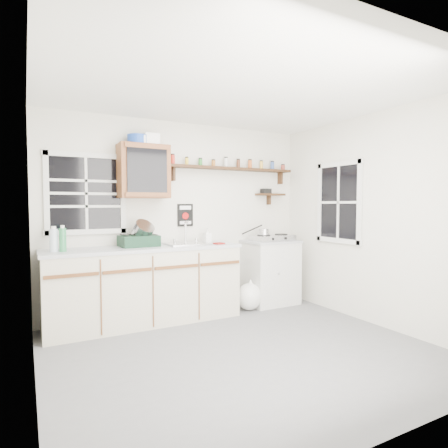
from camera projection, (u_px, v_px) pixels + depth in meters
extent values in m
cube|color=#59595B|center=(243.00, 352.00, 3.64)|extent=(3.60, 3.20, 0.02)
cube|color=white|center=(244.00, 89.00, 3.51)|extent=(3.60, 3.20, 0.02)
cube|color=beige|center=(30.00, 228.00, 2.72)|extent=(0.02, 3.20, 2.50)
cube|color=beige|center=(374.00, 219.00, 4.42)|extent=(0.02, 3.20, 2.50)
cube|color=beige|center=(181.00, 217.00, 4.99)|extent=(3.60, 0.02, 2.50)
cube|color=beige|center=(387.00, 234.00, 2.15)|extent=(3.60, 0.02, 2.50)
cube|color=#BFB59F|center=(145.00, 286.00, 4.49)|extent=(2.27, 0.60, 0.88)
cube|color=gray|center=(145.00, 248.00, 4.46)|extent=(2.31, 0.62, 0.04)
cube|color=brown|center=(72.00, 276.00, 3.80)|extent=(0.53, 0.02, 0.03)
cube|color=brown|center=(128.00, 271.00, 4.06)|extent=(0.53, 0.02, 0.03)
cube|color=brown|center=(177.00, 267.00, 4.33)|extent=(0.53, 0.02, 0.03)
cube|color=brown|center=(220.00, 263.00, 4.60)|extent=(0.53, 0.02, 0.03)
cube|color=beige|center=(270.00, 273.00, 5.37)|extent=(0.70, 0.55, 0.88)
cube|color=gray|center=(270.00, 241.00, 5.35)|extent=(0.73, 0.57, 0.03)
cube|color=#B9B8BD|center=(187.00, 244.00, 4.71)|extent=(0.52, 0.44, 0.03)
cylinder|color=#B9B8BD|center=(185.00, 232.00, 4.87)|extent=(0.02, 0.02, 0.28)
cylinder|color=#B9B8BD|center=(187.00, 223.00, 4.81)|extent=(0.02, 0.14, 0.02)
cube|color=brown|center=(144.00, 171.00, 4.56)|extent=(0.60, 0.30, 0.65)
cube|color=black|center=(147.00, 170.00, 4.42)|extent=(0.48, 0.02, 0.52)
cylinder|color=#183C9D|center=(137.00, 140.00, 4.51)|extent=(0.24, 0.24, 0.11)
cube|color=white|center=(151.00, 139.00, 4.59)|extent=(0.18, 0.15, 0.14)
cylinder|color=white|center=(141.00, 140.00, 4.48)|extent=(0.12, 0.12, 0.10)
cube|color=black|center=(232.00, 169.00, 5.21)|extent=(1.91, 0.18, 0.04)
cube|color=black|center=(173.00, 174.00, 4.85)|extent=(0.03, 0.10, 0.18)
cube|color=black|center=(280.00, 178.00, 5.65)|extent=(0.03, 0.10, 0.18)
cylinder|color=red|center=(173.00, 160.00, 4.79)|extent=(0.05, 0.05, 0.12)
cylinder|color=black|center=(173.00, 154.00, 4.79)|extent=(0.05, 0.05, 0.02)
cylinder|color=gold|center=(187.00, 162.00, 4.89)|extent=(0.05, 0.05, 0.09)
cylinder|color=black|center=(187.00, 157.00, 4.88)|extent=(0.04, 0.04, 0.02)
cylinder|color=#267226|center=(200.00, 162.00, 4.98)|extent=(0.05, 0.05, 0.09)
cylinder|color=black|center=(200.00, 158.00, 4.97)|extent=(0.05, 0.05, 0.02)
cylinder|color=#99591E|center=(213.00, 164.00, 5.07)|extent=(0.05, 0.05, 0.08)
cylinder|color=black|center=(213.00, 160.00, 5.07)|extent=(0.05, 0.05, 0.02)
cylinder|color=silver|center=(226.00, 163.00, 5.16)|extent=(0.06, 0.06, 0.12)
cylinder|color=black|center=(226.00, 158.00, 5.16)|extent=(0.05, 0.05, 0.02)
cylinder|color=#4C2614|center=(238.00, 164.00, 5.25)|extent=(0.05, 0.05, 0.11)
cylinder|color=black|center=(238.00, 159.00, 5.25)|extent=(0.05, 0.05, 0.02)
cylinder|color=#B24C19|center=(250.00, 164.00, 5.34)|extent=(0.06, 0.06, 0.11)
cylinder|color=black|center=(250.00, 160.00, 5.34)|extent=(0.05, 0.05, 0.02)
cylinder|color=gold|center=(261.00, 165.00, 5.43)|extent=(0.05, 0.05, 0.11)
cylinder|color=black|center=(261.00, 161.00, 5.43)|extent=(0.04, 0.04, 0.02)
cylinder|color=#334C8C|center=(272.00, 166.00, 5.52)|extent=(0.06, 0.06, 0.11)
cylinder|color=black|center=(272.00, 162.00, 5.52)|extent=(0.05, 0.05, 0.02)
cylinder|color=maroon|center=(283.00, 168.00, 5.62)|extent=(0.06, 0.06, 0.07)
cylinder|color=black|center=(283.00, 165.00, 5.61)|extent=(0.05, 0.05, 0.02)
cube|color=black|center=(270.00, 195.00, 5.54)|extent=(0.45, 0.15, 0.03)
cube|color=black|center=(269.00, 200.00, 5.58)|extent=(0.03, 0.08, 0.14)
cube|color=black|center=(266.00, 191.00, 5.50)|extent=(0.14, 0.10, 0.07)
cube|color=black|center=(185.00, 215.00, 4.99)|extent=(0.22, 0.01, 0.30)
cube|color=white|center=(185.00, 208.00, 4.98)|extent=(0.16, 0.00, 0.05)
cylinder|color=#A50C0C|center=(185.00, 216.00, 4.99)|extent=(0.09, 0.01, 0.09)
cube|color=white|center=(186.00, 223.00, 4.99)|extent=(0.16, 0.00, 0.04)
cube|color=black|center=(86.00, 194.00, 4.39)|extent=(0.85, 0.02, 0.90)
cube|color=silver|center=(86.00, 194.00, 4.39)|extent=(0.93, 0.03, 0.98)
cube|color=black|center=(339.00, 202.00, 4.88)|extent=(0.02, 0.70, 1.00)
cube|color=silver|center=(339.00, 202.00, 4.88)|extent=(0.03, 0.78, 1.08)
cylinder|color=silver|center=(54.00, 240.00, 3.96)|extent=(0.09, 0.09, 0.24)
cylinder|color=white|center=(54.00, 228.00, 3.96)|extent=(0.05, 0.05, 0.03)
cylinder|color=#297C45|center=(63.00, 240.00, 3.98)|extent=(0.07, 0.07, 0.25)
cylinder|color=white|center=(62.00, 227.00, 3.97)|extent=(0.04, 0.04, 0.03)
cube|color=black|center=(139.00, 241.00, 4.49)|extent=(0.46, 0.36, 0.13)
cylinder|color=#B9B8BD|center=(143.00, 230.00, 4.50)|extent=(0.33, 0.35, 0.26)
imported|color=silver|center=(207.00, 235.00, 4.96)|extent=(0.10, 0.10, 0.19)
cube|color=maroon|center=(219.00, 243.00, 4.73)|extent=(0.15, 0.13, 0.02)
cube|color=#B9B8BD|center=(273.00, 238.00, 5.34)|extent=(0.61, 0.34, 0.08)
cylinder|color=black|center=(264.00, 235.00, 5.26)|extent=(0.18, 0.18, 0.01)
cylinder|color=black|center=(281.00, 234.00, 5.40)|extent=(0.18, 0.18, 0.01)
cylinder|color=#B9B8BD|center=(264.00, 232.00, 5.26)|extent=(0.15, 0.15, 0.09)
cylinder|color=black|center=(252.00, 230.00, 5.25)|extent=(0.22, 0.22, 0.15)
ellipsoid|color=white|center=(249.00, 297.00, 5.03)|extent=(0.38, 0.35, 0.40)
cone|color=white|center=(251.00, 283.00, 5.03)|extent=(0.11, 0.11, 0.11)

